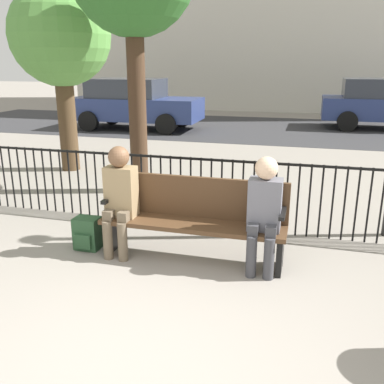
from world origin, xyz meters
name	(u,v)px	position (x,y,z in m)	size (l,w,h in m)	color
ground_plane	(123,371)	(0.00, 0.00, 0.00)	(80.00, 80.00, 0.00)	gray
park_bench	(194,215)	(0.00, 1.97, 0.50)	(2.07, 0.45, 0.92)	#4C331E
seated_person_0	(120,194)	(-0.83, 1.85, 0.72)	(0.34, 0.39, 1.26)	brown
seated_person_1	(264,208)	(0.78, 1.85, 0.70)	(0.34, 0.39, 1.24)	#3D3D42
backpack	(87,234)	(-1.28, 1.85, 0.19)	(0.29, 0.25, 0.39)	#284C2D
fence_railing	(211,187)	(-0.02, 2.92, 0.56)	(9.01, 0.03, 0.95)	black
tree_1	(60,38)	(-3.54, 5.31, 2.57)	(1.93, 1.93, 3.60)	#4C3823
street_surface	(272,129)	(0.00, 12.00, 0.00)	(24.00, 6.00, 0.01)	#333335
parked_car_0	(134,103)	(-4.42, 10.84, 0.84)	(4.20, 1.94, 1.62)	navy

